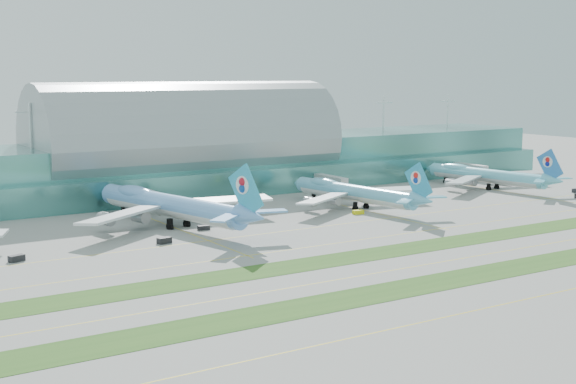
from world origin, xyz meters
TOP-DOWN VIEW (x-y plane):
  - ground at (0.00, 0.00)m, footprint 700.00×700.00m
  - terminal at (0.01, 128.79)m, footprint 340.00×69.10m
  - grass_strip_near at (0.00, -28.00)m, footprint 420.00×12.00m
  - grass_strip_far at (0.00, 2.00)m, footprint 420.00×12.00m
  - taxiline_a at (0.00, -48.00)m, footprint 420.00×0.35m
  - taxiline_b at (0.00, -14.00)m, footprint 420.00×0.35m
  - taxiline_c at (0.00, 18.00)m, footprint 420.00×0.35m
  - taxiline_d at (0.00, 40.00)m, footprint 420.00×0.35m
  - airliner_b at (-36.11, 66.29)m, footprint 69.37×79.84m
  - airliner_c at (31.63, 62.47)m, footprint 58.74×67.13m
  - airliner_d at (105.40, 71.17)m, footprint 58.38×66.65m
  - gse_b at (-87.70, 43.46)m, footprint 4.29×2.92m
  - gse_c at (-47.95, 43.30)m, footprint 4.08×2.71m
  - gse_d at (-30.12, 54.73)m, footprint 3.79×2.28m
  - gse_e at (25.27, 51.19)m, footprint 3.82×2.49m
  - gse_f at (53.15, 56.43)m, footprint 3.27×2.15m
  - gse_h at (127.18, 44.02)m, footprint 3.70×2.30m

SIDE VIEW (x-z plane):
  - ground at x=0.00m, z-range 0.00..0.00m
  - taxiline_a at x=0.00m, z-range 0.00..0.01m
  - taxiline_b at x=0.00m, z-range 0.00..0.01m
  - taxiline_c at x=0.00m, z-range 0.00..0.01m
  - taxiline_d at x=0.00m, z-range 0.00..0.01m
  - grass_strip_near at x=0.00m, z-range 0.00..0.08m
  - grass_strip_far at x=0.00m, z-range 0.00..0.08m
  - gse_d at x=-30.12m, z-range 0.00..1.32m
  - gse_f at x=53.15m, z-range 0.00..1.34m
  - gse_e at x=25.27m, z-range 0.00..1.35m
  - gse_h at x=127.18m, z-range 0.00..1.53m
  - gse_b at x=-87.70m, z-range 0.00..1.61m
  - gse_c at x=-47.95m, z-range 0.00..1.68m
  - airliner_d at x=105.40m, z-range -3.51..14.83m
  - airliner_c at x=31.63m, z-range -3.54..14.94m
  - airliner_b at x=-36.11m, z-range -4.24..17.91m
  - terminal at x=0.01m, z-range -3.77..32.23m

